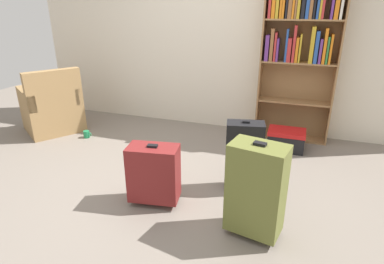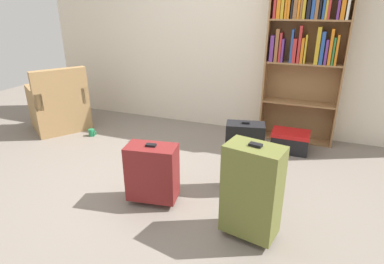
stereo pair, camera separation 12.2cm
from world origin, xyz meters
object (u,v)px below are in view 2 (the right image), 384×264
armchair (59,107)px  suitcase_dark_red (152,172)px  bookshelf (305,45)px  suitcase_olive (252,191)px  suitcase_black (244,156)px  storage_box (290,141)px  mug (92,133)px

armchair → suitcase_dark_red: 2.41m
bookshelf → suitcase_olive: size_ratio=2.54×
suitcase_dark_red → suitcase_black: suitcase_black is taller
storage_box → suitcase_olive: bearing=-94.7°
mug → storage_box: 2.62m
bookshelf → armchair: (-3.18, -0.80, -0.91)m
armchair → suitcase_dark_red: (2.11, -1.18, -0.01)m
bookshelf → mug: bookshelf is taller
mug → suitcase_olive: (2.43, -1.24, 0.36)m
suitcase_dark_red → storage_box: bearing=56.2°
armchair → storage_box: armchair is taller
armchair → mug: (0.59, -0.09, -0.27)m
armchair → storage_box: size_ratio=2.20×
bookshelf → suitcase_black: (-0.37, -1.49, -0.86)m
armchair → storage_box: (3.16, 0.39, -0.18)m
bookshelf → mug: size_ratio=16.71×
bookshelf → mug: 2.98m
suitcase_olive → suitcase_dark_red: bearing=170.7°
suitcase_olive → mug: bearing=153.0°
mug → storage_box: (2.57, 0.48, 0.09)m
bookshelf → armchair: 3.40m
storage_box → suitcase_black: (-0.35, -1.08, 0.23)m
armchair → suitcase_dark_red: armchair is taller
mug → suitcase_olive: size_ratio=0.15×
suitcase_dark_red → suitcase_olive: 0.93m
armchair → suitcase_olive: size_ratio=1.23×
storage_box → suitcase_olive: suitcase_olive is taller
suitcase_black → suitcase_olive: size_ratio=0.90×
mug → armchair: bearing=171.5°
bookshelf → storage_box: bearing=-92.7°
bookshelf → suitcase_black: 1.76m
armchair → suitcase_black: 2.90m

